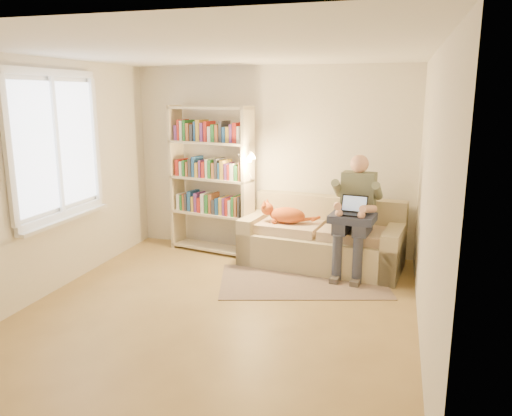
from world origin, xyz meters
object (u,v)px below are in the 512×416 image
(laptop, at_px, (354,210))
(bookshelf, at_px, (211,173))
(sofa, at_px, (322,241))
(person, at_px, (355,208))
(cat, at_px, (284,214))

(laptop, relative_size, bookshelf, 0.17)
(sofa, xyz_separation_m, person, (0.43, -0.21, 0.52))
(sofa, height_order, person, person)
(sofa, xyz_separation_m, cat, (-0.51, -0.07, 0.35))
(sofa, height_order, bookshelf, bookshelf)
(person, xyz_separation_m, laptop, (-0.00, -0.13, 0.02))
(sofa, distance_m, bookshelf, 1.81)
(person, height_order, bookshelf, bookshelf)
(sofa, relative_size, laptop, 6.20)
(person, bearing_deg, laptop, -84.64)
(person, distance_m, laptop, 0.14)
(sofa, xyz_separation_m, laptop, (0.42, -0.35, 0.54))
(sofa, xyz_separation_m, bookshelf, (-1.60, 0.15, 0.82))
(laptop, xyz_separation_m, bookshelf, (-2.03, 0.50, 0.29))
(laptop, bearing_deg, bookshelf, 173.47)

